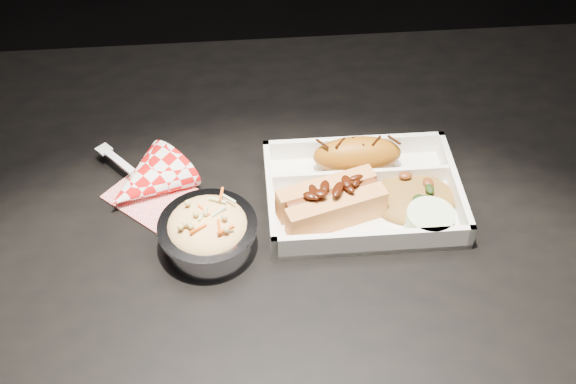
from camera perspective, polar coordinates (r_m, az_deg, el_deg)
The scene contains 8 objects.
dining_table at distance 1.01m, azimuth -1.68°, elevation -5.20°, with size 1.20×0.80×0.75m.
food_tray at distance 0.95m, azimuth 5.87°, elevation -0.31°, with size 0.25×0.18×0.04m.
fried_pastry at distance 0.97m, azimuth 5.49°, elevation 2.95°, with size 0.12×0.05×0.05m, color #A35C10.
hotdog at distance 0.91m, azimuth 3.43°, elevation -0.70°, with size 0.14×0.09×0.06m.
fried_rice_mound at distance 0.95m, azimuth 9.92°, elevation -0.05°, with size 0.11×0.09×0.03m, color olive.
cupcake_liner at distance 0.92m, azimuth 11.13°, elevation -2.30°, with size 0.06×0.06×0.03m, color beige.
foil_coleslaw_cup at distance 0.88m, azimuth -6.35°, elevation -3.05°, with size 0.12×0.12×0.07m.
napkin_fork at distance 0.97m, azimuth -11.24°, elevation 0.66°, with size 0.16×0.16×0.10m.
Camera 1 is at (-0.02, -0.63, 1.44)m, focal length 45.00 mm.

